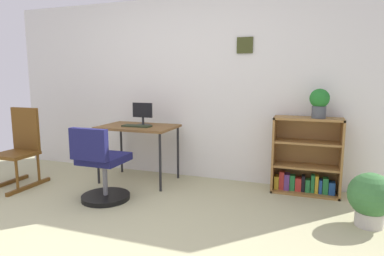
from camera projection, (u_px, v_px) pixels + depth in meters
ground_plane at (85, 250)px, 2.54m from camera, size 6.24×6.24×0.00m
wall_back at (185, 89)px, 4.36m from camera, size 5.20×0.12×2.32m
desk at (138, 130)px, 4.14m from camera, size 0.93×0.62×0.71m
monitor at (143, 114)px, 4.13m from camera, size 0.26×0.18×0.29m
keyboard at (137, 126)px, 4.05m from camera, size 0.36×0.14×0.02m
office_chair at (101, 169)px, 3.49m from camera, size 0.52×0.55×0.82m
rocking_chair at (20, 147)px, 4.02m from camera, size 0.42×0.64×0.95m
bookshelf_low at (306, 160)px, 3.77m from camera, size 0.74×0.30×0.87m
potted_plant_on_shelf at (319, 102)px, 3.58m from camera, size 0.21×0.21×0.32m
potted_plant_floor at (371, 197)px, 2.91m from camera, size 0.39×0.39×0.48m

